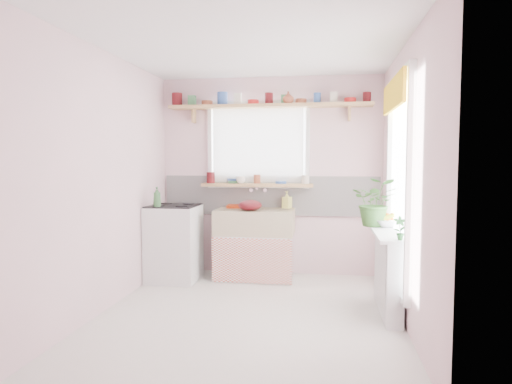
# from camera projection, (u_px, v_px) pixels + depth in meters

# --- Properties ---
(room) EXTENTS (3.20, 3.20, 3.20)m
(room) POSITION_uv_depth(u_px,v_px,m) (322.00, 168.00, 4.98)
(room) COLOR silver
(room) RESTS_ON ground
(sink_unit) EXTENTS (0.95, 0.65, 1.11)m
(sink_unit) POSITION_uv_depth(u_px,v_px,m) (255.00, 243.00, 5.60)
(sink_unit) COLOR white
(sink_unit) RESTS_ON ground
(cooker) EXTENTS (0.58, 0.58, 0.93)m
(cooker) POSITION_uv_depth(u_px,v_px,m) (174.00, 242.00, 5.50)
(cooker) COLOR white
(cooker) RESTS_ON ground
(radiator_ledge) EXTENTS (0.22, 0.95, 0.78)m
(radiator_ledge) POSITION_uv_depth(u_px,v_px,m) (388.00, 272.00, 4.31)
(radiator_ledge) COLOR white
(radiator_ledge) RESTS_ON ground
(windowsill) EXTENTS (1.40, 0.22, 0.04)m
(windowsill) POSITION_uv_depth(u_px,v_px,m) (257.00, 185.00, 5.73)
(windowsill) COLOR tan
(windowsill) RESTS_ON room
(pine_shelf) EXTENTS (2.52, 0.24, 0.04)m
(pine_shelf) POSITION_uv_depth(u_px,v_px,m) (269.00, 106.00, 5.63)
(pine_shelf) COLOR tan
(pine_shelf) RESTS_ON room
(shelf_crockery) EXTENTS (2.47, 0.11, 0.12)m
(shelf_crockery) POSITION_uv_depth(u_px,v_px,m) (268.00, 100.00, 5.63)
(shelf_crockery) COLOR #590F14
(shelf_crockery) RESTS_ON pine_shelf
(sill_crockery) EXTENTS (1.35, 0.11, 0.12)m
(sill_crockery) POSITION_uv_depth(u_px,v_px,m) (257.00, 179.00, 5.73)
(sill_crockery) COLOR #590F14
(sill_crockery) RESTS_ON windowsill
(dish_tray) EXTENTS (0.39, 0.30, 0.04)m
(dish_tray) POSITION_uv_depth(u_px,v_px,m) (242.00, 206.00, 5.80)
(dish_tray) COLOR red
(dish_tray) RESTS_ON sink_unit
(colander) EXTENTS (0.31, 0.31, 0.13)m
(colander) POSITION_uv_depth(u_px,v_px,m) (250.00, 205.00, 5.44)
(colander) COLOR #520E14
(colander) RESTS_ON sink_unit
(jade_plant) EXTENTS (0.51, 0.46, 0.50)m
(jade_plant) POSITION_uv_depth(u_px,v_px,m) (376.00, 202.00, 4.67)
(jade_plant) COLOR #356528
(jade_plant) RESTS_ON radiator_ledge
(fruit_bowl) EXTENTS (0.41, 0.41, 0.08)m
(fruit_bowl) POSITION_uv_depth(u_px,v_px,m) (387.00, 223.00, 4.67)
(fruit_bowl) COLOR silver
(fruit_bowl) RESTS_ON radiator_ledge
(herb_pot) EXTENTS (0.11, 0.08, 0.21)m
(herb_pot) POSITION_uv_depth(u_px,v_px,m) (400.00, 228.00, 3.87)
(herb_pot) COLOR #255D28
(herb_pot) RESTS_ON radiator_ledge
(soap_bottle_sink) EXTENTS (0.13, 0.13, 0.21)m
(soap_bottle_sink) POSITION_uv_depth(u_px,v_px,m) (287.00, 200.00, 5.71)
(soap_bottle_sink) COLOR #EFF26B
(soap_bottle_sink) RESTS_ON sink_unit
(sill_cup) EXTENTS (0.13, 0.13, 0.09)m
(sill_cup) POSITION_uv_depth(u_px,v_px,m) (241.00, 180.00, 5.70)
(sill_cup) COLOR white
(sill_cup) RESTS_ON windowsill
(sill_bowl) EXTENTS (0.21, 0.21, 0.06)m
(sill_bowl) POSITION_uv_depth(u_px,v_px,m) (235.00, 181.00, 5.83)
(sill_bowl) COLOR #3350A8
(sill_bowl) RESTS_ON windowsill
(shelf_vase) EXTENTS (0.16, 0.16, 0.14)m
(shelf_vase) POSITION_uv_depth(u_px,v_px,m) (288.00, 97.00, 5.53)
(shelf_vase) COLOR brown
(shelf_vase) RESTS_ON pine_shelf
(cooker_bottle) EXTENTS (0.10, 0.10, 0.23)m
(cooker_bottle) POSITION_uv_depth(u_px,v_px,m) (157.00, 197.00, 5.26)
(cooker_bottle) COLOR #3A743E
(cooker_bottle) RESTS_ON cooker
(fruit) EXTENTS (0.20, 0.14, 0.10)m
(fruit) POSITION_uv_depth(u_px,v_px,m) (388.00, 217.00, 4.67)
(fruit) COLOR orange
(fruit) RESTS_ON fruit_bowl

